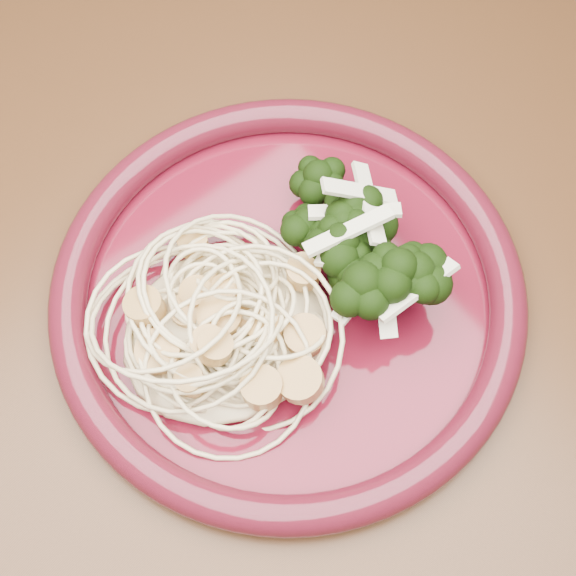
% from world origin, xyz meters
% --- Properties ---
extents(dining_table, '(1.20, 0.80, 0.75)m').
position_xyz_m(dining_table, '(0.00, 0.00, 0.65)').
color(dining_table, '#472814').
rests_on(dining_table, ground).
extents(dinner_plate, '(0.35, 0.35, 0.03)m').
position_xyz_m(dinner_plate, '(-0.10, -0.01, 0.76)').
color(dinner_plate, '#520B19').
rests_on(dinner_plate, dining_table).
extents(spaghetti_pile, '(0.15, 0.14, 0.03)m').
position_xyz_m(spaghetti_pile, '(-0.15, -0.01, 0.77)').
color(spaghetti_pile, beige).
rests_on(spaghetti_pile, dinner_plate).
extents(scallop_cluster, '(0.15, 0.15, 0.04)m').
position_xyz_m(scallop_cluster, '(-0.15, -0.01, 0.81)').
color(scallop_cluster, tan).
rests_on(scallop_cluster, spaghetti_pile).
extents(broccoli_pile, '(0.10, 0.16, 0.05)m').
position_xyz_m(broccoli_pile, '(-0.04, -0.02, 0.78)').
color(broccoli_pile, black).
rests_on(broccoli_pile, dinner_plate).
extents(onion_garnish, '(0.07, 0.10, 0.06)m').
position_xyz_m(onion_garnish, '(-0.04, -0.02, 0.81)').
color(onion_garnish, beige).
rests_on(onion_garnish, broccoli_pile).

